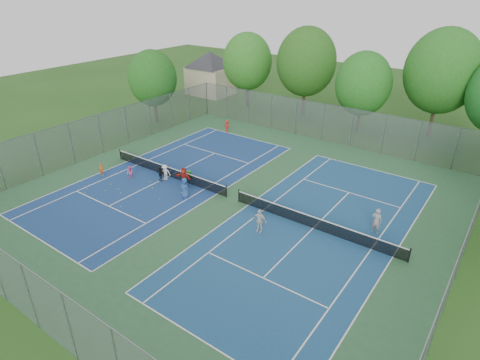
% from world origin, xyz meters
% --- Properties ---
extents(ground, '(120.00, 120.00, 0.00)m').
position_xyz_m(ground, '(0.00, 0.00, 0.00)').
color(ground, '#234D18').
rests_on(ground, ground).
extents(court_pad, '(32.00, 32.00, 0.01)m').
position_xyz_m(court_pad, '(0.00, 0.00, 0.01)').
color(court_pad, '#295834').
rests_on(court_pad, ground).
extents(court_left, '(10.97, 23.77, 0.01)m').
position_xyz_m(court_left, '(-7.00, 0.00, 0.02)').
color(court_left, navy).
rests_on(court_left, court_pad).
extents(court_right, '(10.97, 23.77, 0.01)m').
position_xyz_m(court_right, '(7.00, 0.00, 0.02)').
color(court_right, navy).
rests_on(court_right, court_pad).
extents(net_left, '(12.87, 0.10, 0.91)m').
position_xyz_m(net_left, '(-7.00, 0.00, 0.46)').
color(net_left, black).
rests_on(net_left, ground).
extents(net_right, '(12.87, 0.10, 0.91)m').
position_xyz_m(net_right, '(7.00, 0.00, 0.46)').
color(net_right, black).
rests_on(net_right, ground).
extents(fence_north, '(32.00, 0.10, 4.00)m').
position_xyz_m(fence_north, '(0.00, 16.00, 2.00)').
color(fence_north, gray).
rests_on(fence_north, ground).
extents(fence_south, '(32.00, 0.10, 4.00)m').
position_xyz_m(fence_south, '(0.00, -16.00, 2.00)').
color(fence_south, gray).
rests_on(fence_south, ground).
extents(fence_west, '(0.10, 32.00, 4.00)m').
position_xyz_m(fence_west, '(-16.00, 0.00, 2.00)').
color(fence_west, gray).
rests_on(fence_west, ground).
extents(fence_east, '(0.10, 32.00, 4.00)m').
position_xyz_m(fence_east, '(16.00, 0.00, 2.00)').
color(fence_east, gray).
rests_on(fence_east, ground).
extents(house, '(11.03, 11.03, 7.30)m').
position_xyz_m(house, '(-22.00, 24.00, 4.21)').
color(house, '#B7A88C').
rests_on(house, ground).
extents(tree_nw, '(6.40, 6.40, 9.58)m').
position_xyz_m(tree_nw, '(-14.00, 22.00, 5.89)').
color(tree_nw, '#443326').
rests_on(tree_nw, ground).
extents(tree_nl, '(7.20, 7.20, 10.69)m').
position_xyz_m(tree_nl, '(-6.00, 23.00, 6.54)').
color(tree_nl, '#443326').
rests_on(tree_nl, ground).
extents(tree_nc, '(6.00, 6.00, 8.85)m').
position_xyz_m(tree_nc, '(2.00, 21.00, 5.39)').
color(tree_nc, '#443326').
rests_on(tree_nc, ground).
extents(tree_nr, '(7.60, 7.60, 11.42)m').
position_xyz_m(tree_nr, '(9.00, 24.00, 7.04)').
color(tree_nr, '#443326').
rests_on(tree_nr, ground).
extents(tree_side_w, '(5.60, 5.60, 8.47)m').
position_xyz_m(tree_side_w, '(-19.00, 10.00, 5.24)').
color(tree_side_w, '#443326').
rests_on(tree_side_w, ground).
extents(ball_crate, '(0.38, 0.38, 0.32)m').
position_xyz_m(ball_crate, '(-7.23, 0.54, 0.16)').
color(ball_crate, blue).
rests_on(ball_crate, ground).
extents(ball_hopper, '(0.33, 0.33, 0.62)m').
position_xyz_m(ball_hopper, '(-5.37, 0.88, 0.31)').
color(ball_hopper, green).
rests_on(ball_hopper, ground).
extents(student_a, '(0.46, 0.35, 1.15)m').
position_xyz_m(student_a, '(-11.85, -3.31, 0.58)').
color(student_a, '#D35213').
rests_on(student_a, ground).
extents(student_b, '(0.60, 0.49, 1.18)m').
position_xyz_m(student_b, '(-9.34, -2.28, 0.59)').
color(student_b, '#F05D98').
rests_on(student_b, ground).
extents(student_c, '(1.04, 0.85, 1.40)m').
position_xyz_m(student_c, '(-6.74, -0.60, 0.70)').
color(student_c, silver).
rests_on(student_c, ground).
extents(student_d, '(0.76, 0.39, 1.24)m').
position_xyz_m(student_d, '(-6.96, -0.99, 0.62)').
color(student_d, black).
rests_on(student_d, ground).
extents(student_e, '(0.88, 0.63, 1.69)m').
position_xyz_m(student_e, '(-3.22, -1.94, 0.85)').
color(student_e, '#264A8C').
rests_on(student_e, ground).
extents(student_f, '(1.62, 0.62, 1.71)m').
position_xyz_m(student_f, '(-4.56, -0.60, 0.86)').
color(student_f, '#A41F17').
rests_on(student_f, ground).
extents(child_far_baseline, '(0.89, 0.55, 1.34)m').
position_xyz_m(child_far_baseline, '(-9.82, 12.15, 0.67)').
color(child_far_baseline, red).
rests_on(child_far_baseline, ground).
extents(instructor, '(0.69, 0.46, 1.89)m').
position_xyz_m(instructor, '(10.63, 1.98, 0.95)').
color(instructor, gray).
rests_on(instructor, ground).
extents(teen_court_b, '(1.07, 0.53, 1.76)m').
position_xyz_m(teen_court_b, '(4.16, -2.52, 0.88)').
color(teen_court_b, silver).
rests_on(teen_court_b, ground).
extents(tennis_ball_0, '(0.07, 0.07, 0.07)m').
position_xyz_m(tennis_ball_0, '(-3.89, -1.61, 0.03)').
color(tennis_ball_0, '#EDF338').
rests_on(tennis_ball_0, ground).
extents(tennis_ball_1, '(0.07, 0.07, 0.07)m').
position_xyz_m(tennis_ball_1, '(-9.25, -5.00, 0.03)').
color(tennis_ball_1, yellow).
rests_on(tennis_ball_1, ground).
extents(tennis_ball_2, '(0.07, 0.07, 0.07)m').
position_xyz_m(tennis_ball_2, '(-7.54, -1.69, 0.03)').
color(tennis_ball_2, '#B6DF34').
rests_on(tennis_ball_2, ground).
extents(tennis_ball_3, '(0.07, 0.07, 0.07)m').
position_xyz_m(tennis_ball_3, '(-9.81, -4.01, 0.03)').
color(tennis_ball_3, yellow).
rests_on(tennis_ball_3, ground).
extents(tennis_ball_4, '(0.07, 0.07, 0.07)m').
position_xyz_m(tennis_ball_4, '(-10.27, -6.21, 0.03)').
color(tennis_ball_4, '#BED130').
rests_on(tennis_ball_4, ground).
extents(tennis_ball_5, '(0.07, 0.07, 0.07)m').
position_xyz_m(tennis_ball_5, '(-3.97, -5.94, 0.03)').
color(tennis_ball_5, '#B2D431').
rests_on(tennis_ball_5, ground).
extents(tennis_ball_6, '(0.07, 0.07, 0.07)m').
position_xyz_m(tennis_ball_6, '(-10.80, -5.66, 0.03)').
color(tennis_ball_6, gold).
rests_on(tennis_ball_6, ground).
extents(tennis_ball_7, '(0.07, 0.07, 0.07)m').
position_xyz_m(tennis_ball_7, '(-6.19, -5.93, 0.03)').
color(tennis_ball_7, gold).
rests_on(tennis_ball_7, ground).
extents(tennis_ball_8, '(0.07, 0.07, 0.07)m').
position_xyz_m(tennis_ball_8, '(-8.60, -4.16, 0.03)').
color(tennis_ball_8, '#CAE535').
rests_on(tennis_ball_8, ground).
extents(tennis_ball_9, '(0.07, 0.07, 0.07)m').
position_xyz_m(tennis_ball_9, '(-7.94, -4.53, 0.03)').
color(tennis_ball_9, '#B0C72E').
rests_on(tennis_ball_9, ground).
extents(tennis_ball_10, '(0.07, 0.07, 0.07)m').
position_xyz_m(tennis_ball_10, '(-4.59, -3.41, 0.03)').
color(tennis_ball_10, '#BBD932').
rests_on(tennis_ball_10, ground).
extents(tennis_ball_11, '(0.07, 0.07, 0.07)m').
position_xyz_m(tennis_ball_11, '(-6.46, -2.41, 0.03)').
color(tennis_ball_11, '#CFDF33').
rests_on(tennis_ball_11, ground).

